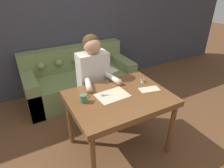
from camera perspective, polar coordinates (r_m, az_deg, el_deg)
ground_plane at (r=2.71m, az=0.85°, el=-18.26°), size 16.00×16.00×0.00m
wall_back at (r=3.71m, az=-14.40°, el=17.35°), size 8.00×0.06×2.60m
dining_table at (r=2.30m, az=2.17°, el=-5.23°), size 1.14×0.85×0.78m
couch at (r=3.67m, az=-9.33°, el=1.23°), size 1.88×0.85×0.86m
person at (r=2.74m, az=-5.26°, el=0.69°), size 0.48×0.56×1.34m
pattern_paper_main at (r=2.26m, az=0.11°, el=-3.24°), size 0.37×0.28×0.00m
pattern_paper_offcut at (r=2.42m, az=10.63°, el=-1.49°), size 0.26×0.17×0.00m
scissors at (r=2.26m, az=-1.67°, el=-3.26°), size 0.21×0.11×0.01m
mug at (r=2.15m, az=-8.08°, el=-4.09°), size 0.11×0.08×0.09m
thread_spool at (r=2.57m, az=8.68°, el=1.03°), size 0.04×0.04×0.05m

